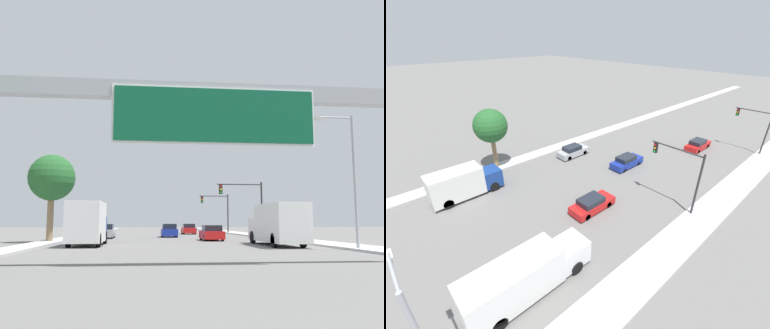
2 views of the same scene
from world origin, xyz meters
The scene contains 11 objects.
sidewalk_right centered at (11.25, 60.00, 0.07)m, with size 3.00×120.00×0.15m.
median_strip_left centered at (-10.75, 60.00, 0.07)m, with size 2.00×120.00×0.15m.
car_near_left centered at (-7.00, 48.17, 0.72)m, with size 1.78×4.54×1.52m.
car_far_center centered at (3.50, 41.49, 0.68)m, with size 1.84×4.64×1.44m.
car_far_right centered at (3.50, 63.27, 0.70)m, with size 1.83×4.68×1.49m.
car_near_center centered at (0.00, 51.14, 0.72)m, with size 1.78×4.63×1.53m.
truck_box_primary centered at (-7.00, 33.24, 1.62)m, with size 2.32×7.19×3.18m.
truck_box_secondary centered at (7.00, 32.03, 1.57)m, with size 2.31×8.90×3.06m.
traffic_light_near_intersection centered at (8.59, 48.00, 4.27)m, with size 5.18×0.32×6.25m.
traffic_light_mid_block centered at (8.78, 68.00, 4.16)m, with size 4.60×0.32×6.14m.
palm_tree_background centered at (-10.87, 38.66, 5.48)m, with size 4.00×4.00×7.54m.
Camera 2 is at (17.60, 27.04, 15.37)m, focal length 24.00 mm.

